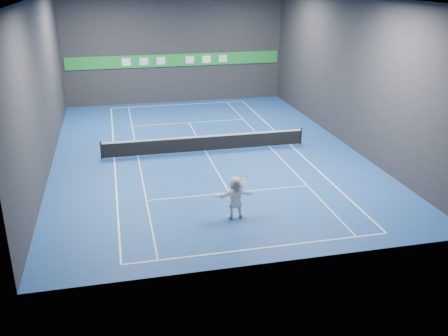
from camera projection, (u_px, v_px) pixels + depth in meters
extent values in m
plane|color=navy|center=(205.00, 151.00, 30.62)|extent=(26.00, 26.00, 0.00)
cube|color=#242426|center=(175.00, 48.00, 40.78)|extent=(18.00, 0.10, 9.00)
cube|color=#242426|center=(274.00, 150.00, 17.17)|extent=(18.00, 0.10, 9.00)
cube|color=#242426|center=(42.00, 85.00, 27.12)|extent=(0.10, 26.00, 9.00)
cube|color=#242426|center=(347.00, 72.00, 30.83)|extent=(0.10, 26.00, 9.00)
cube|color=white|center=(261.00, 248.00, 19.82)|extent=(10.98, 0.08, 0.01)
cube|color=white|center=(179.00, 105.00, 41.41)|extent=(10.98, 0.08, 0.01)
cube|color=white|center=(114.00, 158.00, 29.48)|extent=(0.08, 23.78, 0.01)
cube|color=white|center=(290.00, 145.00, 31.75)|extent=(0.08, 23.78, 0.01)
cube|color=white|center=(138.00, 156.00, 29.77)|extent=(0.06, 23.78, 0.01)
cube|color=white|center=(269.00, 146.00, 31.46)|extent=(0.06, 23.78, 0.01)
cube|color=white|center=(230.00, 193.00, 24.81)|extent=(8.23, 0.06, 0.01)
cube|color=white|center=(189.00, 123.00, 36.43)|extent=(8.23, 0.06, 0.01)
cube|color=white|center=(205.00, 151.00, 30.62)|extent=(0.06, 12.80, 0.01)
imported|color=white|center=(235.00, 197.00, 21.99)|extent=(1.81, 0.61, 1.94)
sphere|color=#B1DD24|center=(227.00, 152.00, 21.34)|extent=(0.07, 0.07, 0.07)
cylinder|color=black|center=(101.00, 150.00, 29.14)|extent=(0.10, 0.10, 1.07)
cylinder|color=black|center=(301.00, 136.00, 31.70)|extent=(0.10, 0.10, 1.07)
cube|color=black|center=(205.00, 144.00, 30.45)|extent=(12.40, 0.03, 0.86)
cube|color=white|center=(205.00, 136.00, 30.27)|extent=(12.40, 0.04, 0.10)
cube|color=#1D8630|center=(175.00, 60.00, 41.09)|extent=(17.64, 0.06, 1.00)
cube|color=white|center=(126.00, 62.00, 40.21)|extent=(0.70, 0.04, 0.60)
cube|color=silver|center=(144.00, 61.00, 40.50)|extent=(0.70, 0.04, 0.60)
cube|color=silver|center=(161.00, 61.00, 40.79)|extent=(0.70, 0.04, 0.60)
cube|color=white|center=(190.00, 60.00, 41.28)|extent=(0.70, 0.04, 0.60)
cube|color=white|center=(207.00, 59.00, 41.57)|extent=(0.70, 0.04, 0.60)
cube|color=silver|center=(223.00, 59.00, 41.86)|extent=(0.70, 0.04, 0.60)
torus|color=red|center=(244.00, 178.00, 21.80)|extent=(0.42, 0.38, 0.22)
cylinder|color=#B7CE48|center=(244.00, 181.00, 21.84)|extent=(0.35, 0.32, 0.15)
cylinder|color=red|center=(242.00, 186.00, 21.91)|extent=(0.09, 0.15, 0.15)
cylinder|color=yellow|center=(242.00, 189.00, 21.94)|extent=(0.12, 0.18, 0.23)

